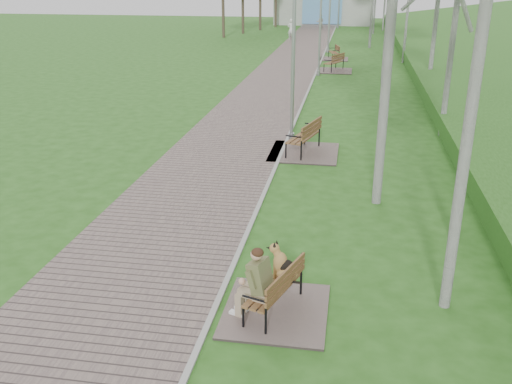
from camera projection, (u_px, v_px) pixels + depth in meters
The scene contains 14 objects.
ground at pixel (261, 203), 13.81m from camera, with size 120.00×120.00×0.00m, color #255216.
walkway at pixel (289, 65), 33.84m from camera, with size 3.50×67.00×0.04m, color #655552.
kerb at pixel (319, 66), 33.56m from camera, with size 0.10×67.00×0.05m, color #999993.
building_north at pixel (324, 4), 60.18m from camera, with size 10.00×5.20×4.00m.
bench_main at pixel (270, 291), 9.20m from camera, with size 1.69×1.87×1.47m.
bench_second at pixel (303, 146), 17.48m from camera, with size 2.06×2.29×1.27m.
bench_third at pixel (334, 67), 31.93m from camera, with size 1.95×2.17×1.20m.
bench_far at pixel (334, 56), 36.25m from camera, with size 1.75×1.94×1.07m.
lamp_post_near at pixel (293, 71), 17.95m from camera, with size 0.19×0.19×4.93m.
lamp_post_second at pixel (320, 33), 29.83m from camera, with size 0.19×0.19×4.80m.
lamp_post_third at pixel (330, 13), 38.38m from camera, with size 0.21×0.21×5.56m.
lamp_post_far at pixel (339, 2), 55.42m from camera, with size 0.21×0.21×5.32m.
pedestrian_near at pixel (291, 29), 46.32m from camera, with size 0.61×0.40×1.67m, color silver.
pedestrian_far at pixel (320, 22), 54.15m from camera, with size 0.71×0.55×1.46m, color gray.
Camera 1 is at (2.02, -12.62, 5.23)m, focal length 40.00 mm.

